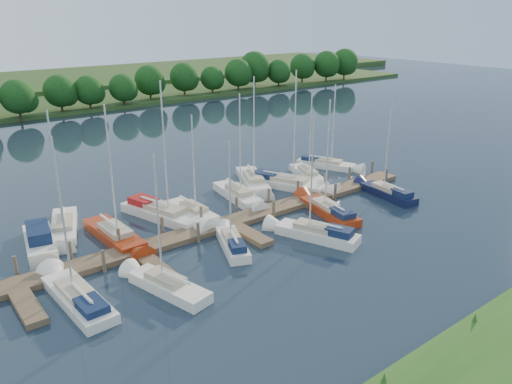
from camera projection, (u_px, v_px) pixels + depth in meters
ground at (295, 263)px, 33.99m from camera, size 260.00×260.00×0.00m
dock at (234, 226)px, 39.36m from camera, size 40.00×6.00×0.40m
mooring_pilings at (225, 216)px, 40.05m from camera, size 38.24×2.84×2.00m
far_shore at (16, 104)px, 89.61m from camera, size 180.00×30.00×0.60m
treeline at (42, 90)px, 79.59m from camera, size 145.06×10.31×8.30m
motorboat at (40, 243)px, 36.00m from camera, size 2.96×6.87×1.98m
sailboat_n_2 at (64, 229)px, 38.59m from camera, size 3.94×7.81×9.88m
sailboat_n_3 at (117, 237)px, 37.11m from camera, size 2.24×8.35×10.66m
sailboat_n_4 at (165, 215)px, 41.00m from camera, size 4.28×9.27×11.73m
sailboat_n_5 at (194, 214)px, 41.47m from camera, size 1.80×6.94×8.99m
sailboat_n_6 at (239, 197)px, 45.21m from camera, size 2.73×7.85×10.05m
sailboat_n_7 at (253, 183)px, 48.88m from camera, size 5.04×8.40×10.97m
sailboat_n_8 at (289, 185)px, 48.23m from camera, size 5.34×8.97×11.62m
sailboat_n_9 at (308, 176)px, 50.90m from camera, size 3.65×6.93×9.01m
sailboat_n_10 at (328, 165)px, 54.42m from camera, size 4.38×7.18×9.35m
sailboat_s_0 at (76, 297)px, 29.37m from camera, size 2.30×8.17×10.24m
sailboat_s_1 at (166, 286)px, 30.55m from camera, size 2.99×6.96×8.97m
sailboat_s_2 at (232, 244)px, 36.03m from camera, size 3.39×6.16×8.17m
sailboat_s_3 at (315, 234)px, 37.52m from camera, size 3.97×7.40×9.70m
sailboat_s_4 at (327, 210)px, 42.10m from camera, size 3.14×7.91×9.92m
sailboat_s_5 at (387, 193)px, 45.96m from camera, size 2.39×7.03×9.02m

